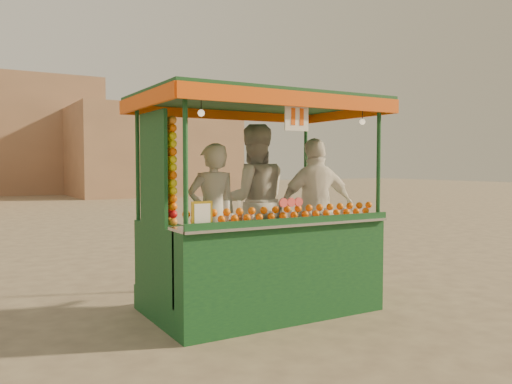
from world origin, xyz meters
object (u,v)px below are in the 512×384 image
vendor_left (212,215)px  vendor_right (316,208)px  vendor_middle (254,202)px  juice_cart (258,243)px

vendor_left → vendor_right: (1.32, -0.30, 0.04)m
vendor_middle → vendor_right: bearing=166.0°
juice_cart → vendor_middle: juice_cart is taller
vendor_left → juice_cart: bearing=138.6°
vendor_left → vendor_middle: 0.65m
juice_cart → vendor_left: 0.65m
juice_cart → vendor_right: bearing=6.1°
juice_cart → vendor_middle: (0.22, 0.49, 0.45)m
vendor_middle → vendor_right: size_ratio=1.10×
juice_cart → vendor_left: bearing=135.3°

